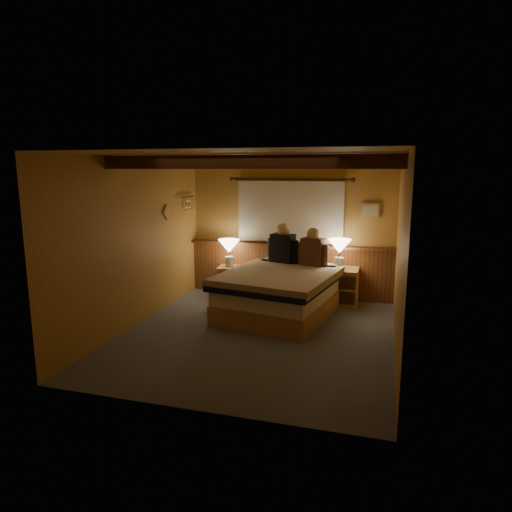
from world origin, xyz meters
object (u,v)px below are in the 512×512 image
at_px(duffel_bag, 227,299).
at_px(lamp_right, 339,248).
at_px(bed, 281,292).
at_px(lamp_left, 229,248).
at_px(nightstand_left, 232,281).
at_px(person_right, 313,250).
at_px(person_left, 283,246).
at_px(nightstand_right, 341,286).

bearing_deg(duffel_bag, lamp_right, 26.93).
distance_m(bed, lamp_left, 1.47).
bearing_deg(lamp_left, bed, -35.38).
bearing_deg(nightstand_left, person_right, -16.05).
bearing_deg(duffel_bag, person_right, 26.18).
bearing_deg(person_right, person_left, -176.57).
distance_m(bed, lamp_right, 1.26).
distance_m(lamp_left, person_left, 1.00).
bearing_deg(nightstand_right, nightstand_left, 178.79).
relative_size(nightstand_left, nightstand_right, 0.85).
height_order(lamp_right, person_left, person_left).
xyz_separation_m(nightstand_right, lamp_left, (-1.96, -0.00, 0.56)).
height_order(bed, lamp_right, lamp_right).
distance_m(lamp_right, duffel_bag, 2.02).
height_order(lamp_right, duffel_bag, lamp_right).
bearing_deg(person_left, lamp_left, -169.87).
height_order(nightstand_left, lamp_left, lamp_left).
height_order(person_left, duffel_bag, person_left).
height_order(bed, nightstand_right, bed).
bearing_deg(bed, duffel_bag, -176.17).
bearing_deg(lamp_right, lamp_left, 179.19).
bearing_deg(duffel_bag, nightstand_left, 108.17).
bearing_deg(bed, person_right, 66.54).
distance_m(lamp_left, duffel_bag, 1.02).
relative_size(bed, duffel_bag, 4.47).
height_order(nightstand_right, duffel_bag, nightstand_right).
xyz_separation_m(lamp_right, person_left, (-0.93, -0.06, -0.00)).
relative_size(nightstand_left, duffel_bag, 1.04).
xyz_separation_m(bed, duffel_bag, (-0.93, 0.10, -0.21)).
distance_m(nightstand_left, person_right, 1.64).
xyz_separation_m(nightstand_right, person_left, (-0.97, -0.09, 0.65)).
bearing_deg(person_left, person_right, 3.02).
bearing_deg(lamp_right, duffel_bag, -158.81).
relative_size(nightstand_right, lamp_left, 1.25).
xyz_separation_m(bed, nightstand_right, (0.84, 0.80, -0.05)).
height_order(nightstand_right, lamp_left, lamp_left).
xyz_separation_m(person_left, person_right, (0.52, -0.11, -0.02)).
distance_m(lamp_left, person_right, 1.53).
bearing_deg(duffel_bag, lamp_left, 111.41).
bearing_deg(nightstand_right, lamp_right, -142.41).
bearing_deg(nightstand_right, person_left, -174.60).
bearing_deg(person_right, bed, -107.67).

